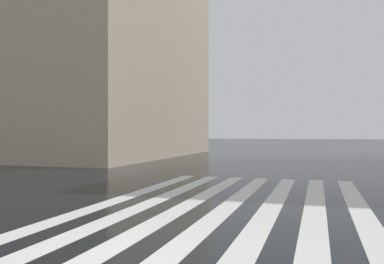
% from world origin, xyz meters
% --- Properties ---
extents(ground_plane, '(220.00, 220.00, 0.00)m').
position_xyz_m(ground_plane, '(0.00, 0.00, 0.00)').
color(ground_plane, black).
extents(zebra_crossing, '(13.00, 6.50, 0.01)m').
position_xyz_m(zebra_crossing, '(4.00, -0.97, 0.00)').
color(zebra_crossing, silver).
rests_on(zebra_crossing, ground_plane).
extents(haussmann_block_mid, '(19.24, 28.04, 22.64)m').
position_xyz_m(haussmann_block_mid, '(22.12, 20.95, 11.08)').
color(haussmann_block_mid, tan).
rests_on(haussmann_block_mid, ground_plane).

